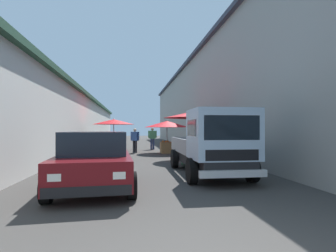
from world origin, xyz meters
name	(u,v)px	position (x,y,z in m)	size (l,w,h in m)	color
ground	(144,155)	(13.50, 0.00, 0.00)	(90.00, 90.00, 0.00)	#3D3A38
building_left_whitewash	(25,121)	(15.75, 7.44, 2.05)	(49.80, 7.50, 4.08)	silver
building_right_concrete	(247,100)	(15.75, -7.44, 3.59)	(49.80, 7.50, 7.15)	gray
fruit_stall_far_left	(114,125)	(16.14, 1.90, 1.78)	(2.79, 2.79, 2.26)	#9E9EA3
fruit_stall_mid_lane	(191,120)	(10.61, -2.19, 1.95)	(2.79, 2.79, 2.45)	#9E9EA3
fruit_stall_near_left	(167,127)	(14.46, -1.51, 1.67)	(2.88, 2.88, 2.11)	#9E9EA3
hatchback_car	(95,159)	(4.88, 1.68, 0.74)	(4.00, 2.11, 1.45)	#600F14
delivery_truck	(215,145)	(5.64, -1.79, 1.04)	(4.93, 2.00, 2.08)	black
vendor_by_crates	(135,139)	(14.89, 0.49, 0.89)	(0.41, 0.54, 1.55)	#232328
vendor_in_shade	(152,137)	(17.59, -0.85, 0.93)	(0.22, 0.64, 1.61)	navy
parked_scooter	(89,150)	(11.90, 2.88, 0.45)	(1.69, 0.32, 1.14)	black
plastic_stool	(185,157)	(8.93, -1.52, 0.33)	(0.30, 0.30, 0.43)	#1E8C3F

